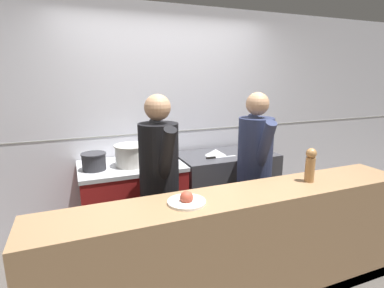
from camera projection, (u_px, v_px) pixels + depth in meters
The scene contains 14 objects.
ground_plane at pixel (220, 288), 2.62m from camera, with size 14.00×14.00×0.00m, color #4C4742.
wall_back_tiled at pixel (168, 119), 3.61m from camera, with size 8.00×0.06×2.60m.
oven_range at pixel (133, 204), 3.24m from camera, with size 1.06×0.71×0.91m.
prep_counter at pixel (225, 190), 3.65m from camera, with size 1.15×0.65×0.91m.
pass_counter at pixel (239, 251), 2.35m from camera, with size 3.02×0.45×0.96m.
stock_pot at pixel (94, 161), 2.93m from camera, with size 0.24×0.24×0.17m.
sauce_pot at pixel (131, 155), 3.06m from camera, with size 0.33×0.33×0.22m.
braising_pot at pixel (162, 153), 3.18m from camera, with size 0.33×0.33×0.20m.
mixing_bowl_steel at pixel (216, 152), 3.47m from camera, with size 0.24×0.24×0.07m.
chefs_knife at pixel (218, 157), 3.37m from camera, with size 0.37×0.04×0.02m.
plated_dish_main at pixel (187, 200), 2.07m from camera, with size 0.27×0.27×0.09m.
pepper_mill at pixel (310, 164), 2.46m from camera, with size 0.09×0.09×0.29m.
chef_head_cook at pixel (159, 180), 2.60m from camera, with size 0.35×0.73×1.67m.
chef_sous at pixel (254, 168), 2.96m from camera, with size 0.40×0.73×1.67m.
Camera 1 is at (-1.08, -2.01, 1.82)m, focal length 28.00 mm.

